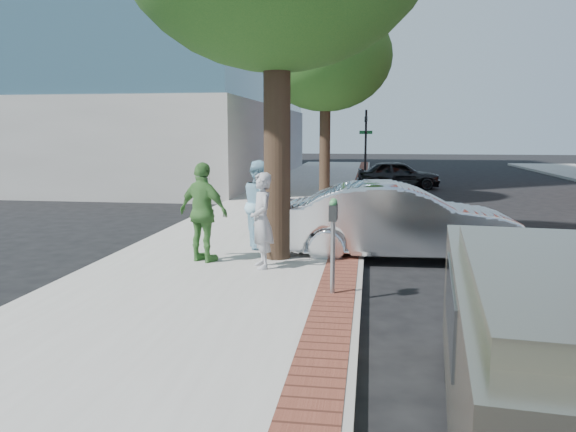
% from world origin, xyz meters
% --- Properties ---
extents(ground, '(120.00, 120.00, 0.00)m').
position_xyz_m(ground, '(0.00, 0.00, 0.00)').
color(ground, black).
rests_on(ground, ground).
extents(sidewalk, '(5.00, 60.00, 0.15)m').
position_xyz_m(sidewalk, '(-1.50, 8.00, 0.07)').
color(sidewalk, '#9E9991').
rests_on(sidewalk, ground).
extents(brick_strip, '(0.60, 60.00, 0.01)m').
position_xyz_m(brick_strip, '(0.70, 8.00, 0.15)').
color(brick_strip, brown).
rests_on(brick_strip, sidewalk).
extents(curb, '(0.10, 60.00, 0.15)m').
position_xyz_m(curb, '(1.05, 8.00, 0.07)').
color(curb, gray).
rests_on(curb, ground).
extents(office_base, '(18.20, 22.20, 4.00)m').
position_xyz_m(office_base, '(-13.00, 22.00, 2.00)').
color(office_base, gray).
rests_on(office_base, ground).
extents(signal_near, '(0.70, 0.15, 3.80)m').
position_xyz_m(signal_near, '(0.90, 22.00, 2.25)').
color(signal_near, black).
rests_on(signal_near, ground).
extents(tree_far, '(4.80, 4.80, 7.14)m').
position_xyz_m(tree_far, '(-0.50, 12.00, 5.30)').
color(tree_far, black).
rests_on(tree_far, sidewalk).
extents(parking_meter, '(0.12, 0.32, 1.47)m').
position_xyz_m(parking_meter, '(0.65, -0.46, 1.21)').
color(parking_meter, gray).
rests_on(parking_meter, sidewalk).
extents(person_gray, '(0.64, 0.75, 1.75)m').
position_xyz_m(person_gray, '(-0.74, 1.03, 1.03)').
color(person_gray, '#9B9A9F').
rests_on(person_gray, sidewalk).
extents(person_officer, '(0.97, 1.09, 1.88)m').
position_xyz_m(person_officer, '(-1.13, 2.89, 1.09)').
color(person_officer, '#97CEEA').
rests_on(person_officer, sidewalk).
extents(person_green, '(1.21, 0.88, 1.91)m').
position_xyz_m(person_green, '(-1.94, 1.36, 1.10)').
color(person_green, '#4A873D').
rests_on(person_green, sidewalk).
extents(sedan_silver, '(4.89, 1.88, 1.59)m').
position_xyz_m(sedan_silver, '(1.79, 2.77, 0.80)').
color(sedan_silver, silver).
rests_on(sedan_silver, ground).
extents(bg_car, '(3.91, 1.74, 1.31)m').
position_xyz_m(bg_car, '(2.47, 17.76, 0.65)').
color(bg_car, black).
rests_on(bg_car, ground).
extents(van, '(2.23, 4.78, 1.71)m').
position_xyz_m(van, '(2.75, -4.41, 0.93)').
color(van, gray).
rests_on(van, ground).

